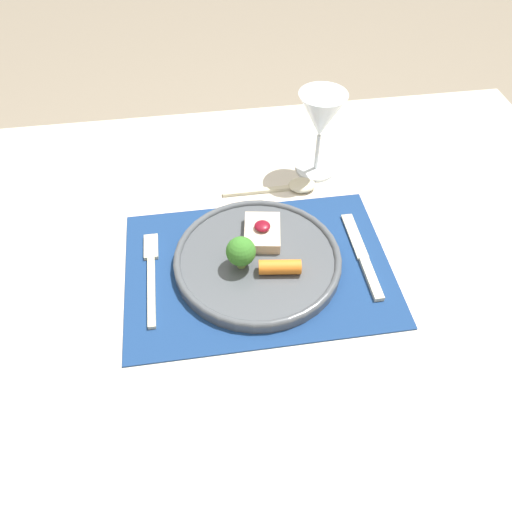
# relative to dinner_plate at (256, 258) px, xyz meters

# --- Properties ---
(ground_plane) EXTENTS (8.00, 8.00, 0.00)m
(ground_plane) POSITION_rel_dinner_plate_xyz_m (0.00, -0.01, -0.79)
(ground_plane) COLOR gray
(dining_table) EXTENTS (1.34, 0.98, 0.78)m
(dining_table) POSITION_rel_dinner_plate_xyz_m (0.00, -0.01, -0.12)
(dining_table) COLOR beige
(dining_table) RESTS_ON ground_plane
(placemat) EXTENTS (0.44, 0.31, 0.00)m
(placemat) POSITION_rel_dinner_plate_xyz_m (0.00, -0.01, -0.02)
(placemat) COLOR navy
(placemat) RESTS_ON dining_table
(dinner_plate) EXTENTS (0.28, 0.28, 0.07)m
(dinner_plate) POSITION_rel_dinner_plate_xyz_m (0.00, 0.00, 0.00)
(dinner_plate) COLOR #4C5156
(dinner_plate) RESTS_ON placemat
(fork) EXTENTS (0.02, 0.20, 0.01)m
(fork) POSITION_rel_dinner_plate_xyz_m (-0.17, 0.01, -0.01)
(fork) COLOR beige
(fork) RESTS_ON placemat
(knife) EXTENTS (0.02, 0.20, 0.01)m
(knife) POSITION_rel_dinner_plate_xyz_m (0.18, -0.02, -0.01)
(knife) COLOR beige
(knife) RESTS_ON placemat
(spoon) EXTENTS (0.18, 0.04, 0.02)m
(spoon) POSITION_rel_dinner_plate_xyz_m (0.10, 0.18, -0.01)
(spoon) COLOR beige
(spoon) RESTS_ON dining_table
(wine_glass_near) EXTENTS (0.09, 0.09, 0.17)m
(wine_glass_near) POSITION_rel_dinner_plate_xyz_m (0.16, 0.23, 0.10)
(wine_glass_near) COLOR white
(wine_glass_near) RESTS_ON dining_table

